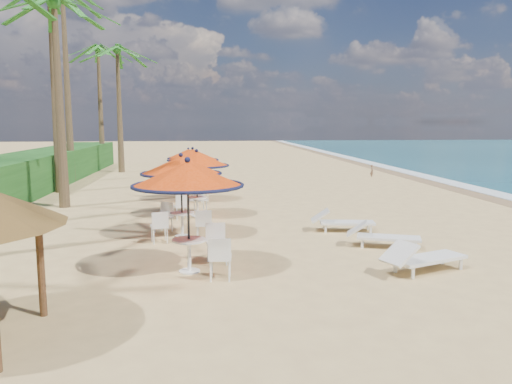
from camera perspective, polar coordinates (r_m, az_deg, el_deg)
The scene contains 16 objects.
ground at distance 12.59m, azimuth 16.07°, elevation -8.13°, with size 160.00×160.00×0.00m, color tan.
foam_strip at distance 25.60m, azimuth 27.03°, elevation -0.58°, with size 1.20×140.00×0.04m, color white.
wetsand_band at distance 25.12m, azimuth 25.31°, elevation -0.62°, with size 1.40×140.00×0.02m, color olive.
station_0 at distance 11.33m, azimuth -7.40°, elevation 0.82°, with size 2.55×2.55×2.66m.
station_1 at distance 14.95m, azimuth -8.67°, elevation 1.84°, with size 2.42×2.42×2.53m.
station_2 at distance 18.21m, azimuth -6.89°, elevation 3.07°, with size 2.36×2.45×2.47m.
station_3 at distance 21.93m, azimuth -7.18°, elevation 3.68°, with size 2.26×2.31×2.36m.
station_4 at distance 25.00m, azimuth -7.64°, elevation 3.89°, with size 2.09×2.09×2.18m.
lounger_near at distance 12.12m, azimuth 18.41°, elevation -7.09°, with size 2.24×1.41×0.77m.
lounger_mid at distance 14.22m, azimuth 14.08°, elevation -4.82°, with size 2.07×1.26×0.71m.
lounger_far at distance 16.00m, azimuth 9.64°, elevation -3.27°, with size 2.05×0.91×0.71m.
palm_3 at distance 21.79m, azimuth -22.04°, elevation 18.26°, with size 5.00×5.00×8.27m.
palm_4 at distance 26.81m, azimuth -22.52°, elevation 19.56°, with size 5.00×5.00×9.91m.
palm_6 at distance 35.68m, azimuth -15.56°, elevation 14.60°, with size 5.00×5.00×8.46m.
palm_7 at distance 39.93m, azimuth -17.59°, elevation 14.58°, with size 5.00×5.00×9.04m.
person at distance 32.07m, azimuth 13.11°, elevation 2.40°, with size 0.30×0.20×0.83m, color brown.
Camera 1 is at (-4.66, -11.17, 3.43)m, focal length 35.00 mm.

